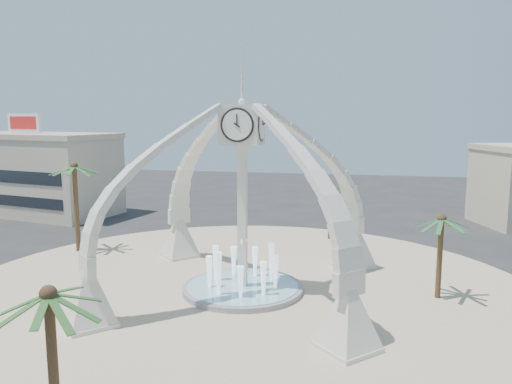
% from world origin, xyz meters
% --- Properties ---
extents(ground, '(140.00, 140.00, 0.00)m').
position_xyz_m(ground, '(0.00, 0.00, 0.00)').
color(ground, '#282828').
rests_on(ground, ground).
extents(plaza, '(40.00, 40.00, 0.06)m').
position_xyz_m(plaza, '(0.00, 0.00, 0.03)').
color(plaza, tan).
rests_on(plaza, ground).
extents(clock_tower, '(17.94, 17.94, 16.30)m').
position_xyz_m(clock_tower, '(-0.00, -0.00, 6.49)').
color(clock_tower, silver).
rests_on(clock_tower, ground).
extents(fountain, '(8.00, 8.00, 3.62)m').
position_xyz_m(fountain, '(0.00, 0.00, 0.29)').
color(fountain, '#99999C').
rests_on(fountain, ground).
extents(building_nw, '(23.75, 13.73, 11.90)m').
position_xyz_m(building_nw, '(-32.00, 22.00, 4.83)').
color(building_nw, '#BAA991').
rests_on(building_nw, ground).
extents(palm_east, '(4.86, 4.86, 5.93)m').
position_xyz_m(palm_east, '(12.52, 1.40, 5.16)').
color(palm_east, brown).
rests_on(palm_east, ground).
extents(palm_west, '(5.04, 5.04, 8.20)m').
position_xyz_m(palm_west, '(-16.26, 6.86, 7.27)').
color(palm_west, brown).
rests_on(palm_west, ground).
extents(palm_north, '(4.00, 4.00, 5.88)m').
position_xyz_m(palm_north, '(4.74, 15.65, 5.17)').
color(palm_north, brown).
rests_on(palm_north, ground).
extents(palm_south, '(4.15, 4.15, 6.39)m').
position_xyz_m(palm_south, '(-2.70, -16.74, 5.59)').
color(palm_south, brown).
rests_on(palm_south, ground).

